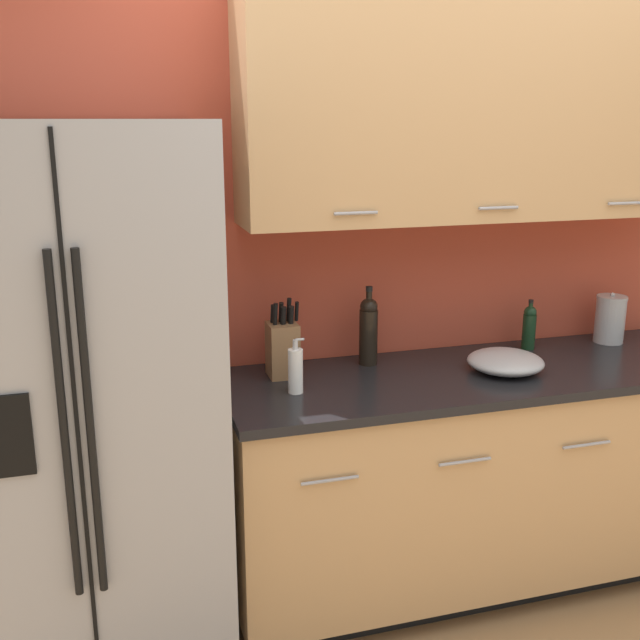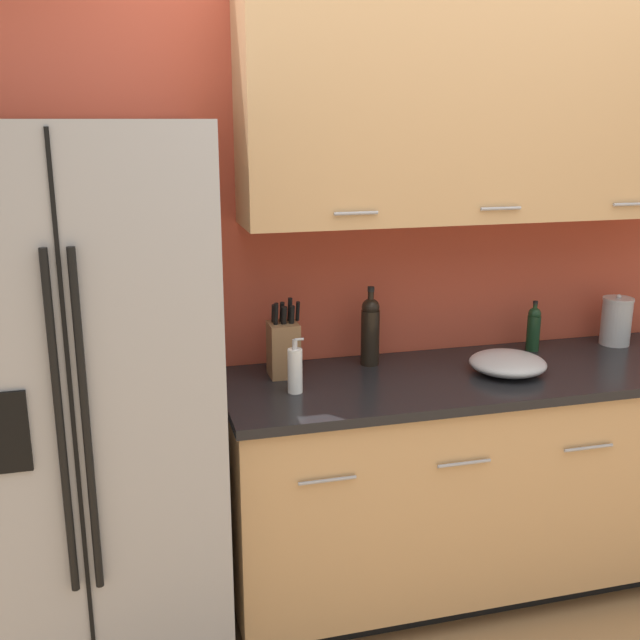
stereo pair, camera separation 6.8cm
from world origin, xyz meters
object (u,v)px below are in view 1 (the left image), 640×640
refrigerator (82,413)px  soap_dispenser (296,370)px  knife_block (283,348)px  wine_bottle (368,329)px  oil_bottle (529,326)px  steel_canister (610,319)px  mixing_bowl (505,362)px

refrigerator → soap_dispenser: (0.73, 0.01, 0.07)m
knife_block → wine_bottle: size_ratio=0.95×
oil_bottle → wine_bottle: bearing=-179.9°
soap_dispenser → steel_canister: size_ratio=0.90×
wine_bottle → steel_canister: size_ratio=1.42×
knife_block → oil_bottle: (1.09, 0.04, -0.01)m
soap_dispenser → refrigerator: bearing=-179.4°
refrigerator → knife_block: (0.73, 0.20, 0.10)m
wine_bottle → steel_canister: (1.12, -0.01, -0.04)m
knife_block → steel_canister: 1.48m
refrigerator → soap_dispenser: 0.74m
steel_canister → mixing_bowl: steel_canister is taller
knife_block → soap_dispenser: knife_block is taller
refrigerator → wine_bottle: size_ratio=5.92×
steel_canister → soap_dispenser: bearing=-171.5°
knife_block → steel_canister: knife_block is taller
oil_bottle → steel_canister: size_ratio=0.96×
mixing_bowl → wine_bottle: bearing=153.6°
mixing_bowl → steel_canister: bearing=19.5°
wine_bottle → oil_bottle: 0.73m
wine_bottle → oil_bottle: (0.73, 0.00, -0.04)m
wine_bottle → mixing_bowl: wine_bottle is taller
refrigerator → mixing_bowl: size_ratio=6.40×
refrigerator → soap_dispenser: refrigerator is taller
knife_block → mixing_bowl: 0.87m
soap_dispenser → steel_canister: bearing=8.5°
steel_canister → mixing_bowl: (-0.64, -0.23, -0.06)m
wine_bottle → oil_bottle: bearing=0.1°
refrigerator → mixing_bowl: 1.57m
wine_bottle → soap_dispenser: bearing=-147.0°
wine_bottle → steel_canister: wine_bottle is taller
steel_canister → oil_bottle: bearing=178.2°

